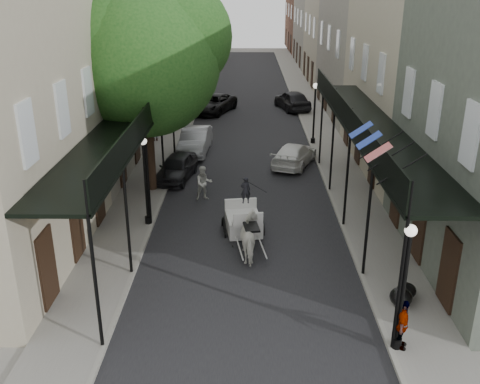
{
  "coord_description": "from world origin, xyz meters",
  "views": [
    {
      "loc": [
        -0.04,
        -14.15,
        9.48
      ],
      "look_at": [
        -0.29,
        5.83,
        1.6
      ],
      "focal_mm": 40.0,
      "sensor_mm": 36.0,
      "label": 1
    }
  ],
  "objects_px": {
    "car_left_mid": "(195,141)",
    "car_right_near": "(294,155)",
    "car_right_far": "(292,100)",
    "lamppost_right_far": "(314,112)",
    "horse": "(252,238)",
    "lamppost_right_near": "(404,286)",
    "tree_far": "(186,38)",
    "car_left_near": "(177,167)",
    "pedestrian_sidewalk_right": "(402,325)",
    "pedestrian_sidewalk_left": "(155,128)",
    "car_left_far": "(214,104)",
    "pedestrian_walking": "(204,183)",
    "carriage": "(242,206)",
    "lamppost_left": "(146,180)",
    "tree_near": "(154,54)"
  },
  "relations": [
    {
      "from": "pedestrian_walking",
      "to": "pedestrian_sidewalk_right",
      "type": "bearing_deg",
      "value": -77.52
    },
    {
      "from": "lamppost_right_near",
      "to": "car_left_near",
      "type": "height_order",
      "value": "lamppost_right_near"
    },
    {
      "from": "lamppost_left",
      "to": "lamppost_right_far",
      "type": "distance_m",
      "value": 14.53
    },
    {
      "from": "lamppost_left",
      "to": "lamppost_right_far",
      "type": "height_order",
      "value": "same"
    },
    {
      "from": "tree_near",
      "to": "car_left_mid",
      "type": "distance_m",
      "value": 8.45
    },
    {
      "from": "car_right_far",
      "to": "car_left_mid",
      "type": "bearing_deg",
      "value": 44.38
    },
    {
      "from": "lamppost_left",
      "to": "car_left_far",
      "type": "relative_size",
      "value": 0.75
    },
    {
      "from": "lamppost_right_far",
      "to": "carriage",
      "type": "bearing_deg",
      "value": -109.31
    },
    {
      "from": "tree_far",
      "to": "pedestrian_walking",
      "type": "relative_size",
      "value": 5.27
    },
    {
      "from": "car_right_near",
      "to": "lamppost_right_far",
      "type": "bearing_deg",
      "value": -89.38
    },
    {
      "from": "lamppost_right_near",
      "to": "car_right_far",
      "type": "distance_m",
      "value": 29.85
    },
    {
      "from": "pedestrian_sidewalk_right",
      "to": "car_right_far",
      "type": "height_order",
      "value": "pedestrian_sidewalk_right"
    },
    {
      "from": "carriage",
      "to": "pedestrian_walking",
      "type": "bearing_deg",
      "value": 110.95
    },
    {
      "from": "lamppost_right_far",
      "to": "car_left_far",
      "type": "relative_size",
      "value": 0.75
    },
    {
      "from": "tree_near",
      "to": "car_left_near",
      "type": "relative_size",
      "value": 2.55
    },
    {
      "from": "horse",
      "to": "carriage",
      "type": "height_order",
      "value": "carriage"
    },
    {
      "from": "horse",
      "to": "pedestrian_walking",
      "type": "bearing_deg",
      "value": -77.42
    },
    {
      "from": "tree_far",
      "to": "car_left_near",
      "type": "xyz_separation_m",
      "value": [
        0.65,
        -12.52,
        -5.19
      ]
    },
    {
      "from": "pedestrian_walking",
      "to": "tree_far",
      "type": "bearing_deg",
      "value": 81.22
    },
    {
      "from": "car_left_mid",
      "to": "car_right_near",
      "type": "distance_m",
      "value": 6.12
    },
    {
      "from": "pedestrian_sidewalk_left",
      "to": "car_right_near",
      "type": "distance_m",
      "value": 9.5
    },
    {
      "from": "tree_near",
      "to": "car_right_far",
      "type": "distance_m",
      "value": 20.11
    },
    {
      "from": "lamppost_right_near",
      "to": "car_right_far",
      "type": "height_order",
      "value": "lamppost_right_near"
    },
    {
      "from": "lamppost_right_far",
      "to": "car_left_far",
      "type": "distance_m",
      "value": 11.08
    },
    {
      "from": "lamppost_right_near",
      "to": "car_left_near",
      "type": "bearing_deg",
      "value": 119.42
    },
    {
      "from": "pedestrian_walking",
      "to": "pedestrian_sidewalk_left",
      "type": "relative_size",
      "value": 1.03
    },
    {
      "from": "car_right_far",
      "to": "car_left_far",
      "type": "bearing_deg",
      "value": -5.59
    },
    {
      "from": "lamppost_left",
      "to": "carriage",
      "type": "bearing_deg",
      "value": -3.83
    },
    {
      "from": "lamppost_right_near",
      "to": "pedestrian_walking",
      "type": "height_order",
      "value": "lamppost_right_near"
    },
    {
      "from": "lamppost_left",
      "to": "carriage",
      "type": "height_order",
      "value": "lamppost_left"
    },
    {
      "from": "tree_far",
      "to": "car_left_far",
      "type": "distance_m",
      "value": 5.97
    },
    {
      "from": "tree_near",
      "to": "carriage",
      "type": "height_order",
      "value": "tree_near"
    },
    {
      "from": "tree_far",
      "to": "pedestrian_sidewalk_left",
      "type": "height_order",
      "value": "tree_far"
    },
    {
      "from": "tree_far",
      "to": "car_left_far",
      "type": "bearing_deg",
      "value": 57.1
    },
    {
      "from": "car_left_near",
      "to": "lamppost_right_near",
      "type": "bearing_deg",
      "value": -50.81
    },
    {
      "from": "horse",
      "to": "car_left_far",
      "type": "bearing_deg",
      "value": -91.96
    },
    {
      "from": "lamppost_right_far",
      "to": "horse",
      "type": "distance_m",
      "value": 15.24
    },
    {
      "from": "tree_far",
      "to": "car_left_near",
      "type": "relative_size",
      "value": 2.28
    },
    {
      "from": "car_left_mid",
      "to": "tree_far",
      "type": "bearing_deg",
      "value": 101.69
    },
    {
      "from": "lamppost_right_far",
      "to": "car_right_far",
      "type": "relative_size",
      "value": 0.82
    },
    {
      "from": "tree_far",
      "to": "lamppost_left",
      "type": "distance_m",
      "value": 18.57
    },
    {
      "from": "lamppost_right_near",
      "to": "car_left_mid",
      "type": "height_order",
      "value": "lamppost_right_near"
    },
    {
      "from": "car_left_near",
      "to": "car_right_near",
      "type": "relative_size",
      "value": 0.9
    },
    {
      "from": "pedestrian_sidewalk_right",
      "to": "car_left_mid",
      "type": "relative_size",
      "value": 0.33
    },
    {
      "from": "car_right_near",
      "to": "car_left_mid",
      "type": "bearing_deg",
      "value": -0.67
    },
    {
      "from": "horse",
      "to": "car_right_far",
      "type": "height_order",
      "value": "horse"
    },
    {
      "from": "lamppost_right_near",
      "to": "car_left_far",
      "type": "bearing_deg",
      "value": 103.13
    },
    {
      "from": "pedestrian_sidewalk_right",
      "to": "car_left_near",
      "type": "bearing_deg",
      "value": 49.89
    },
    {
      "from": "lamppost_right_near",
      "to": "car_left_near",
      "type": "relative_size",
      "value": 0.98
    },
    {
      "from": "pedestrian_sidewalk_left",
      "to": "car_right_far",
      "type": "xyz_separation_m",
      "value": [
        9.37,
        9.41,
        -0.14
      ]
    }
  ]
}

